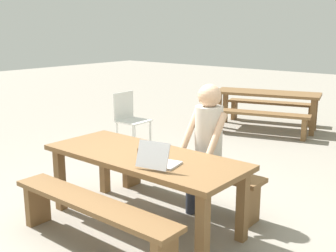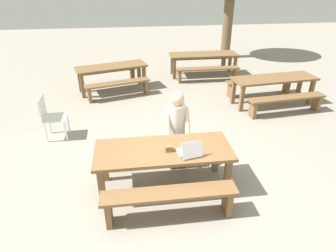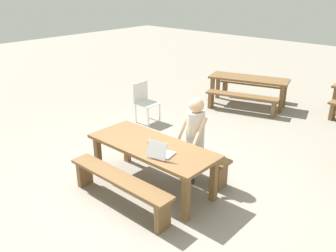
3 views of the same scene
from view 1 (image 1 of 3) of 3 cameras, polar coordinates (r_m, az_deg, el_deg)
ground_plane at (r=4.33m, az=-3.24°, el=-13.03°), size 30.00×30.00×0.00m
picnic_table_front at (r=4.09m, az=-3.35°, el=-5.17°), size 2.05×0.83×0.72m
bench_near at (r=3.77m, az=-10.34°, el=-11.54°), size 1.85×0.30×0.46m
bench_far at (r=4.67m, az=2.30°, el=-6.36°), size 1.85×0.30×0.46m
laptop at (r=3.68m, az=-1.33°, el=-4.67°), size 0.36×0.37×0.25m
small_pouch at (r=3.96m, az=-3.16°, el=-3.62°), size 0.11×0.10×0.09m
person_seated at (r=4.33m, az=5.28°, el=-1.68°), size 0.40×0.40×1.36m
plastic_chair at (r=6.83m, az=-5.22°, el=1.10°), size 0.45×0.45×0.90m
picnic_table_distant at (r=8.25m, az=13.26°, el=3.74°), size 2.05×1.18×0.71m
bench_distant_south at (r=7.73m, az=12.35°, el=1.08°), size 1.77×0.77×0.43m
bench_distant_north at (r=8.88m, az=13.87°, el=2.56°), size 1.77×0.77×0.43m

